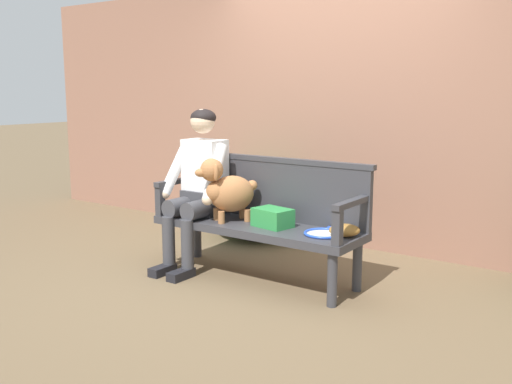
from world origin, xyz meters
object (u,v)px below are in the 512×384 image
(garden_bench, at_px, (256,231))
(baseball_glove, at_px, (344,230))
(tennis_racket, at_px, (325,233))
(dog_on_bench, at_px, (227,190))
(person_seated, at_px, (199,182))
(sports_bag, at_px, (273,218))

(garden_bench, bearing_deg, baseball_glove, 3.02)
(tennis_racket, distance_m, baseball_glove, 0.15)
(dog_on_bench, xyz_separation_m, baseball_glove, (0.98, 0.10, -0.21))
(person_seated, distance_m, baseball_glove, 1.33)
(dog_on_bench, height_order, baseball_glove, dog_on_bench)
(garden_bench, xyz_separation_m, tennis_racket, (0.59, 0.02, 0.07))
(garden_bench, bearing_deg, dog_on_bench, -166.66)
(person_seated, relative_size, tennis_racket, 2.26)
(dog_on_bench, bearing_deg, person_seated, 172.30)
(garden_bench, height_order, tennis_racket, tennis_racket)
(tennis_racket, height_order, baseball_glove, baseball_glove)
(dog_on_bench, height_order, sports_bag, dog_on_bench)
(garden_bench, distance_m, sports_bag, 0.20)
(garden_bench, relative_size, sports_bag, 6.10)
(person_seated, xyz_separation_m, dog_on_bench, (0.33, -0.04, -0.02))
(garden_bench, bearing_deg, tennis_racket, 2.20)
(garden_bench, relative_size, tennis_racket, 2.94)
(tennis_racket, distance_m, sports_bag, 0.44)
(dog_on_bench, height_order, tennis_racket, dog_on_bench)
(tennis_racket, bearing_deg, dog_on_bench, -174.50)
(tennis_racket, xyz_separation_m, sports_bag, (-0.43, -0.03, 0.06))
(person_seated, height_order, tennis_racket, person_seated)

